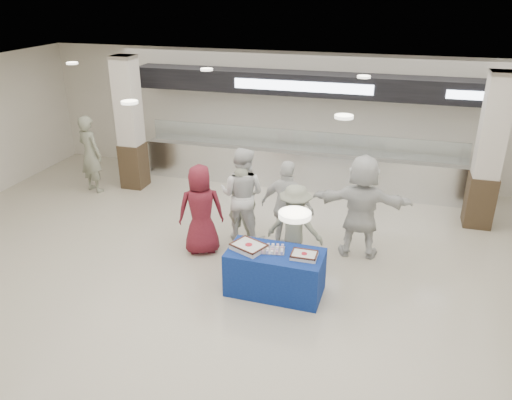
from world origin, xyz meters
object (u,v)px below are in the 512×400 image
(sheet_cake_left, at_px, (249,246))
(civilian_white, at_px, (361,207))
(display_table, at_px, (275,272))
(soldier_bg, at_px, (90,154))
(civilian_maroon, at_px, (201,210))
(chef_tall, at_px, (242,195))
(chef_short, at_px, (287,207))
(cupcake_tray, at_px, (273,249))
(sheet_cake_right, at_px, (304,255))
(soldier_b, at_px, (295,227))
(soldier_a, at_px, (242,204))

(sheet_cake_left, height_order, civilian_white, civilian_white)
(display_table, bearing_deg, soldier_bg, 151.71)
(civilian_maroon, relative_size, chef_tall, 0.91)
(civilian_white, xyz_separation_m, soldier_bg, (-6.53, 1.41, -0.04))
(sheet_cake_left, xyz_separation_m, chef_short, (0.31, 1.45, 0.10))
(display_table, height_order, civilian_maroon, civilian_maroon)
(cupcake_tray, bearing_deg, chef_short, 92.98)
(display_table, distance_m, sheet_cake_right, 0.63)
(sheet_cake_right, relative_size, civilian_white, 0.21)
(soldier_b, bearing_deg, cupcake_tray, 81.62)
(chef_short, bearing_deg, sheet_cake_right, 125.16)
(civilian_maroon, bearing_deg, chef_tall, -153.27)
(civilian_maroon, height_order, civilian_white, civilian_white)
(display_table, bearing_deg, chef_tall, 124.52)
(civilian_white, bearing_deg, civilian_maroon, 10.41)
(civilian_white, height_order, soldier_bg, civilian_white)
(chef_short, bearing_deg, soldier_a, 2.80)
(chef_tall, bearing_deg, chef_short, 169.98)
(soldier_b, relative_size, soldier_bg, 0.83)
(civilian_maroon, height_order, soldier_bg, soldier_bg)
(display_table, height_order, soldier_bg, soldier_bg)
(soldier_a, distance_m, civilian_white, 2.27)
(chef_short, bearing_deg, civilian_white, -157.25)
(chef_short, distance_m, soldier_bg, 5.46)
(cupcake_tray, xyz_separation_m, chef_short, (-0.07, 1.39, 0.12))
(display_table, relative_size, sheet_cake_left, 2.44)
(sheet_cake_left, height_order, cupcake_tray, sheet_cake_left)
(soldier_a, relative_size, soldier_b, 1.00)
(sheet_cake_left, distance_m, chef_tall, 1.81)
(sheet_cake_right, relative_size, chef_short, 0.22)
(soldier_a, xyz_separation_m, chef_short, (0.93, -0.16, 0.11))
(sheet_cake_right, height_order, soldier_bg, soldier_bg)
(sheet_cake_left, height_order, civilian_maroon, civilian_maroon)
(civilian_white, bearing_deg, soldier_b, 31.57)
(soldier_b, xyz_separation_m, civilian_white, (1.07, 0.75, 0.20))
(soldier_a, bearing_deg, civilian_maroon, 47.69)
(soldier_a, bearing_deg, sheet_cake_right, 134.12)
(civilian_maroon, distance_m, soldier_a, 0.87)
(chef_short, height_order, soldier_bg, soldier_bg)
(cupcake_tray, bearing_deg, civilian_maroon, 150.00)
(display_table, distance_m, civilian_white, 2.13)
(chef_short, bearing_deg, chef_tall, -1.43)
(soldier_a, distance_m, chef_tall, 0.18)
(sheet_cake_right, bearing_deg, chef_short, 112.42)
(soldier_a, bearing_deg, chef_tall, -80.49)
(civilian_maroon, relative_size, soldier_a, 1.10)
(display_table, xyz_separation_m, soldier_a, (-1.06, 1.59, 0.41))
(chef_short, bearing_deg, cupcake_tray, 105.72)
(display_table, height_order, soldier_a, soldier_a)
(soldier_a, distance_m, soldier_bg, 4.52)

